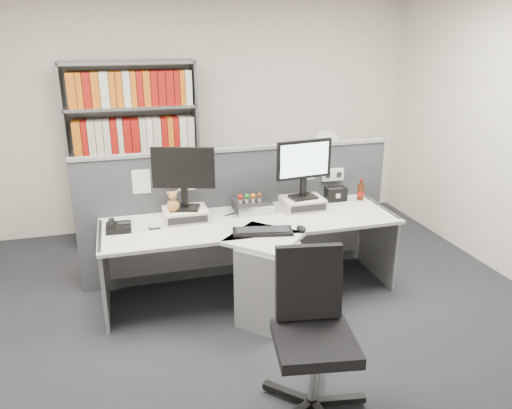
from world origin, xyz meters
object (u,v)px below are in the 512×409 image
object	(u,v)px
mouse	(301,229)
shelving_unit	(135,156)
monitor_right	(304,164)
office_chair	(312,328)
filing_cabinet	(323,204)
keyboard	(263,231)
desk_phone	(118,227)
desk	(258,257)
desk_calendar	(154,223)
monitor_left	(184,173)
desk_fan	(325,148)
cola_bottle	(361,192)
desktop_pc	(253,206)
speaker	(336,194)

from	to	relation	value
mouse	shelving_unit	world-z (taller)	shelving_unit
monitor_right	office_chair	size ratio (longest dim) A/B	0.54
monitor_right	filing_cabinet	distance (m)	1.45
keyboard	desk_phone	xyz separation A→B (m)	(-1.15, 0.38, 0.02)
desk	desk_calendar	xyz separation A→B (m)	(-0.84, 0.25, 0.31)
shelving_unit	desk	bearing A→B (deg)	-64.04
monitor_right	filing_cabinet	world-z (taller)	monitor_right
keyboard	desk_calendar	size ratio (longest dim) A/B	4.84
monitor_left	office_chair	xyz separation A→B (m)	(0.55, -1.64, -0.60)
desk	desk_fan	distance (m)	1.93
cola_bottle	desk_fan	size ratio (longest dim) A/B	0.41
shelving_unit	cola_bottle	bearing A→B (deg)	-33.83
keyboard	shelving_unit	bearing A→B (deg)	115.19
desk_calendar	desk_fan	xyz separation A→B (m)	(2.04, 1.15, 0.26)
mouse	monitor_right	bearing A→B (deg)	68.00
desktop_pc	desk	bearing A→B (deg)	-99.91
desk_calendar	shelving_unit	xyz separation A→B (m)	(-0.06, 1.60, 0.21)
desktop_pc	mouse	distance (m)	0.65
desk_phone	desk_calendar	xyz separation A→B (m)	(0.30, -0.04, 0.01)
monitor_right	desk_calendar	xyz separation A→B (m)	(-1.38, -0.14, -0.38)
cola_bottle	shelving_unit	distance (m)	2.51
desk	filing_cabinet	xyz separation A→B (m)	(1.20, 1.40, -0.11)
desktop_pc	shelving_unit	bearing A→B (deg)	124.91
monitor_left	desk_phone	size ratio (longest dim) A/B	2.63
desk	monitor_left	size ratio (longest dim) A/B	4.72
desktop_pc	speaker	bearing A→B (deg)	3.56
monitor_left	office_chair	bearing A→B (deg)	-71.56
monitor_left	desk_fan	world-z (taller)	monitor_left
monitor_right	desk_phone	xyz separation A→B (m)	(-1.68, -0.10, -0.39)
monitor_right	desktop_pc	distance (m)	0.61
monitor_left	speaker	world-z (taller)	monitor_left
monitor_right	desk_calendar	distance (m)	1.44
desktop_pc	cola_bottle	size ratio (longest dim) A/B	1.53
monitor_right	desk_fan	bearing A→B (deg)	57.29
mouse	filing_cabinet	size ratio (longest dim) A/B	0.17
desk	desk_fan	xyz separation A→B (m)	(1.20, 1.40, 0.58)
monitor_left	keyboard	distance (m)	0.85
mouse	shelving_unit	bearing A→B (deg)	121.76
desk	desktop_pc	size ratio (longest dim) A/B	7.75
monitor_right	desk_fan	distance (m)	1.21
shelving_unit	desk_fan	bearing A→B (deg)	-12.08
speaker	desktop_pc	bearing A→B (deg)	-176.44
desktop_pc	filing_cabinet	xyz separation A→B (m)	(1.12, 0.95, -0.41)
desk	desktop_pc	bearing A→B (deg)	80.09
desk_calendar	speaker	distance (m)	1.79
desk_calendar	mouse	bearing A→B (deg)	-18.49
office_chair	shelving_unit	bearing A→B (deg)	106.08
keyboard	cola_bottle	bearing A→B (deg)	25.28
shelving_unit	desk_fan	xyz separation A→B (m)	(2.10, -0.45, 0.06)
desk	monitor_left	distance (m)	0.96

